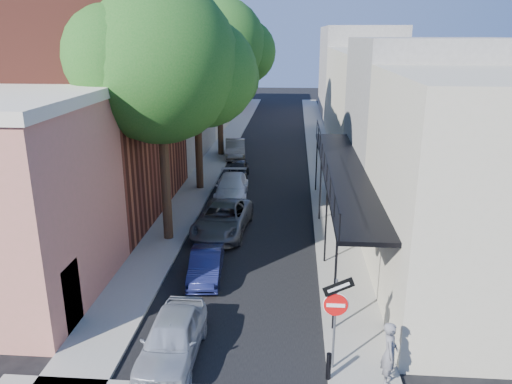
% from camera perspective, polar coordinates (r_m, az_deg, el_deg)
% --- Properties ---
extents(road_surface, '(6.00, 64.00, 0.01)m').
position_cam_1_polar(road_surface, '(42.18, 1.71, 5.05)').
color(road_surface, black).
rests_on(road_surface, ground).
extents(sidewalk_left, '(2.00, 64.00, 0.12)m').
position_cam_1_polar(sidewalk_left, '(42.54, -3.70, 5.20)').
color(sidewalk_left, gray).
rests_on(sidewalk_left, ground).
extents(sidewalk_right, '(2.00, 64.00, 0.12)m').
position_cam_1_polar(sidewalk_right, '(42.18, 7.16, 4.99)').
color(sidewalk_right, gray).
rests_on(sidewalk_right, ground).
extents(buildings_left, '(10.10, 59.10, 12.00)m').
position_cam_1_polar(buildings_left, '(41.65, -11.47, 11.43)').
color(buildings_left, '#C06F62').
rests_on(buildings_left, ground).
extents(buildings_right, '(9.80, 55.00, 10.00)m').
position_cam_1_polar(buildings_right, '(41.50, 14.44, 10.49)').
color(buildings_right, '#BDB59C').
rests_on(buildings_right, ground).
extents(sign_post, '(0.89, 0.17, 2.99)m').
position_cam_1_polar(sign_post, '(14.10, 9.11, -13.00)').
color(sign_post, '#595B60').
rests_on(sign_post, ground).
extents(bollard, '(0.14, 0.14, 0.80)m').
position_cam_1_polar(bollard, '(14.53, 8.29, -19.11)').
color(bollard, black).
rests_on(bollard, sidewalk_right).
extents(oak_near, '(7.48, 6.80, 11.42)m').
position_cam_1_polar(oak_near, '(22.07, -9.73, 14.02)').
color(oak_near, '#311E13').
rests_on(oak_near, ground).
extents(oak_mid, '(6.60, 6.00, 10.20)m').
position_cam_1_polar(oak_mid, '(29.91, -6.04, 13.46)').
color(oak_mid, '#311E13').
rests_on(oak_mid, ground).
extents(oak_far, '(7.70, 7.00, 11.90)m').
position_cam_1_polar(oak_far, '(38.77, -3.55, 16.22)').
color(oak_far, '#311E13').
rests_on(oak_far, ground).
extents(parked_car_a, '(1.62, 4.00, 1.36)m').
position_cam_1_polar(parked_car_a, '(15.37, -9.55, -16.15)').
color(parked_car_a, '#969CA6').
rests_on(parked_car_a, ground).
extents(parked_car_b, '(1.44, 3.48, 1.12)m').
position_cam_1_polar(parked_car_b, '(19.75, -5.75, -8.31)').
color(parked_car_b, '#141940').
rests_on(parked_car_b, ground).
extents(parked_car_c, '(2.68, 5.21, 1.40)m').
position_cam_1_polar(parked_car_c, '(24.01, -3.81, -3.08)').
color(parked_car_c, '#4E5155').
rests_on(parked_car_c, ground).
extents(parked_car_d, '(2.08, 4.63, 1.32)m').
position_cam_1_polar(parked_car_d, '(29.04, -2.79, 0.55)').
color(parked_car_d, white).
rests_on(parked_car_d, ground).
extents(parked_car_e, '(1.49, 3.44, 1.15)m').
position_cam_1_polar(parked_car_e, '(33.15, -2.07, 2.57)').
color(parked_car_e, black).
rests_on(parked_car_e, ground).
extents(parked_car_f, '(1.97, 4.36, 1.39)m').
position_cam_1_polar(parked_car_f, '(38.75, -2.40, 4.96)').
color(parked_car_f, '#686257').
rests_on(parked_car_f, ground).
extents(pedestrian, '(0.53, 0.72, 1.81)m').
position_cam_1_polar(pedestrian, '(14.44, 15.03, -17.36)').
color(pedestrian, slate).
rests_on(pedestrian, sidewalk_right).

